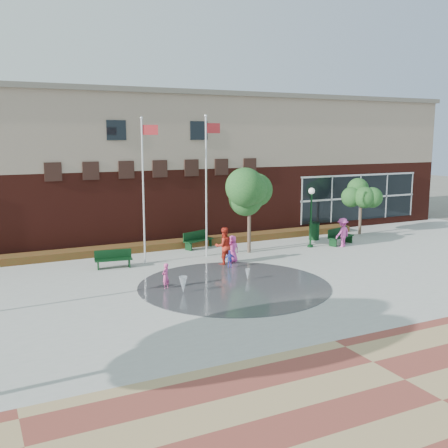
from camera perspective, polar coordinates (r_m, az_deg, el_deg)
name	(u,v)px	position (r m, az deg, el deg)	size (l,w,h in m)	color
ground	(270,306)	(20.58, 5.00, -8.84)	(120.00, 120.00, 0.00)	#666056
plaza_concrete	(224,280)	(23.93, 0.00, -6.14)	(46.00, 18.00, 0.01)	#A8A8A0
paver_band	(405,380)	(15.46, 19.09, -15.77)	(46.00, 6.00, 0.01)	brown
splash_pad	(234,286)	(23.07, 1.11, -6.74)	(8.40, 8.40, 0.01)	#383A3D
library_building	(135,164)	(35.67, -9.69, 6.48)	(44.40, 10.40, 9.20)	#4B1912
flower_bed	(166,248)	(30.73, -6.29, -2.67)	(26.00, 1.20, 0.40)	maroon
flagpole_left	(144,183)	(26.68, -8.71, 4.41)	(0.84, 0.31, 7.43)	white
flagpole_right	(207,179)	(27.97, -1.88, 4.96)	(0.93, 0.16, 7.58)	white
lamp_right	(311,211)	(30.89, 9.46, 1.45)	(0.37, 0.37, 3.52)	#0D3216
bench_left	(114,263)	(26.52, -11.92, -4.13)	(1.87, 0.77, 0.91)	#0D3216
bench_mid	(198,243)	(30.55, -2.82, -2.07)	(2.05, 1.27, 1.00)	#0D3216
bench_right	(341,239)	(32.29, 12.57, -1.65)	(2.08, 1.15, 1.01)	#0D3216
trash_can	(314,231)	(33.42, 9.79, -0.75)	(0.69, 0.69, 1.13)	#0D3216
tree_mid	(249,192)	(28.92, 2.79, 3.51)	(2.80, 2.80, 4.72)	#48372C
tree_small_right	(361,196)	(35.68, 14.71, 2.97)	(2.06, 2.06, 3.53)	#48372C
water_jet_a	(183,294)	(22.05, -4.45, -7.56)	(0.36, 0.36, 0.70)	white
water_jet_b	(248,281)	(23.90, 2.58, -6.18)	(0.23, 0.23, 0.51)	white
child_splash	(166,276)	(22.59, -6.38, -5.67)	(0.41, 0.27, 1.14)	#E24A95
adult_red	(224,246)	(26.57, -0.02, -2.42)	(0.94, 0.73, 1.93)	red
adult_pink	(233,249)	(27.09, 0.94, -2.74)	(0.69, 0.45, 1.42)	#E845AD
child_blue	(230,259)	(25.93, 0.64, -3.88)	(0.53, 0.22, 0.90)	#3B48C5
person_bench	(342,233)	(31.60, 12.77, -0.91)	(1.12, 0.64, 1.73)	#DB48AC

